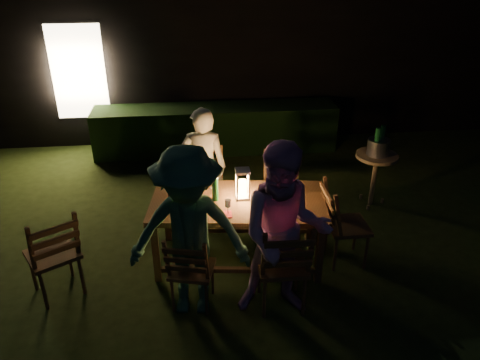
{
  "coord_description": "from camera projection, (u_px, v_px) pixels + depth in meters",
  "views": [
    {
      "loc": [
        -0.9,
        -3.99,
        3.37
      ],
      "look_at": [
        -0.39,
        0.73,
        0.92
      ],
      "focal_mm": 35.0,
      "sensor_mm": 36.0,
      "label": 1
    }
  ],
  "objects": [
    {
      "name": "garden_envelope",
      "position": [
        231.0,
        35.0,
        9.88
      ],
      "size": [
        40.0,
        40.0,
        3.2
      ],
      "color": "black",
      "rests_on": "ground"
    },
    {
      "name": "dining_table",
      "position": [
        238.0,
        206.0,
        5.21
      ],
      "size": [
        2.03,
        1.18,
        0.8
      ],
      "rotation": [
        0.0,
        0.0,
        -0.12
      ],
      "color": "#54301C",
      "rests_on": "ground"
    },
    {
      "name": "chair_near_left",
      "position": [
        192.0,
        282.0,
        4.73
      ],
      "size": [
        0.52,
        0.54,
        0.94
      ],
      "rotation": [
        0.0,
        0.0,
        -0.25
      ],
      "color": "#54301C",
      "rests_on": "ground"
    },
    {
      "name": "chair_near_right",
      "position": [
        282.0,
        279.0,
        4.7
      ],
      "size": [
        0.49,
        0.53,
        1.09
      ],
      "rotation": [
        0.0,
        0.0,
        -0.02
      ],
      "color": "#54301C",
      "rests_on": "ground"
    },
    {
      "name": "chair_far_left",
      "position": [
        204.0,
        202.0,
        6.09
      ],
      "size": [
        0.54,
        0.57,
        1.07
      ],
      "rotation": [
        0.0,
        0.0,
        3.01
      ],
      "color": "#54301C",
      "rests_on": "ground"
    },
    {
      "name": "chair_far_right",
      "position": [
        281.0,
        204.0,
        6.08
      ],
      "size": [
        0.49,
        0.53,
        1.02
      ],
      "rotation": [
        0.0,
        0.0,
        3.06
      ],
      "color": "#54301C",
      "rests_on": "ground"
    },
    {
      "name": "chair_end",
      "position": [
        345.0,
        237.0,
        5.38
      ],
      "size": [
        0.5,
        0.46,
        1.04
      ],
      "rotation": [
        0.0,
        0.0,
        -1.57
      ],
      "color": "#54301C",
      "rests_on": "ground"
    },
    {
      "name": "chair_spare",
      "position": [
        56.0,
        268.0,
        4.86
      ],
      "size": [
        0.68,
        0.69,
        1.08
      ],
      "rotation": [
        0.0,
        0.0,
        0.54
      ],
      "color": "#54301C",
      "rests_on": "ground"
    },
    {
      "name": "person_house_side",
      "position": [
        203.0,
        168.0,
        5.91
      ],
      "size": [
        0.62,
        0.45,
        1.6
      ],
      "primitive_type": "imported",
      "rotation": [
        0.0,
        0.0,
        3.02
      ],
      "color": "beige",
      "rests_on": "ground"
    },
    {
      "name": "person_opp_right",
      "position": [
        285.0,
        233.0,
        4.39
      ],
      "size": [
        0.96,
        0.79,
        1.83
      ],
      "primitive_type": "imported",
      "rotation": [
        0.0,
        0.0,
        -0.12
      ],
      "color": "#CE8EC2",
      "rests_on": "ground"
    },
    {
      "name": "person_opp_left",
      "position": [
        189.0,
        234.0,
        4.41
      ],
      "size": [
        1.23,
        0.8,
        1.79
      ],
      "primitive_type": "imported",
      "rotation": [
        0.0,
        0.0,
        -0.12
      ],
      "color": "#356A4A",
      "rests_on": "ground"
    },
    {
      "name": "lantern",
      "position": [
        243.0,
        185.0,
        5.15
      ],
      "size": [
        0.16,
        0.16,
        0.35
      ],
      "color": "white",
      "rests_on": "dining_table"
    },
    {
      "name": "plate_far_left",
      "position": [
        191.0,
        190.0,
        5.37
      ],
      "size": [
        0.25,
        0.25,
        0.01
      ],
      "primitive_type": "cylinder",
      "color": "white",
      "rests_on": "dining_table"
    },
    {
      "name": "plate_near_left",
      "position": [
        186.0,
        209.0,
        4.98
      ],
      "size": [
        0.25,
        0.25,
        0.01
      ],
      "primitive_type": "cylinder",
      "color": "white",
      "rests_on": "dining_table"
    },
    {
      "name": "plate_far_right",
      "position": [
        277.0,
        190.0,
        5.36
      ],
      "size": [
        0.25,
        0.25,
        0.01
      ],
      "primitive_type": "cylinder",
      "color": "white",
      "rests_on": "dining_table"
    },
    {
      "name": "plate_near_right",
      "position": [
        280.0,
        210.0,
        4.97
      ],
      "size": [
        0.25,
        0.25,
        0.01
      ],
      "primitive_type": "cylinder",
      "color": "white",
      "rests_on": "dining_table"
    },
    {
      "name": "wineglass_a",
      "position": [
        212.0,
        181.0,
        5.39
      ],
      "size": [
        0.06,
        0.06,
        0.18
      ],
      "primitive_type": null,
      "color": "#59070F",
      "rests_on": "dining_table"
    },
    {
      "name": "wineglass_b",
      "position": [
        171.0,
        198.0,
        5.04
      ],
      "size": [
        0.06,
        0.06,
        0.18
      ],
      "primitive_type": null,
      "color": "#59070F",
      "rests_on": "dining_table"
    },
    {
      "name": "wineglass_c",
      "position": [
        266.0,
        206.0,
        4.88
      ],
      "size": [
        0.06,
        0.06,
        0.18
      ],
      "primitive_type": null,
      "color": "#59070F",
      "rests_on": "dining_table"
    },
    {
      "name": "wineglass_d",
      "position": [
        293.0,
        186.0,
        5.29
      ],
      "size": [
        0.06,
        0.06,
        0.18
      ],
      "primitive_type": null,
      "color": "#59070F",
      "rests_on": "dining_table"
    },
    {
      "name": "wineglass_e",
      "position": [
        228.0,
        207.0,
        4.87
      ],
      "size": [
        0.06,
        0.06,
        0.18
      ],
      "primitive_type": null,
      "color": "silver",
      "rests_on": "dining_table"
    },
    {
      "name": "bottle_table",
      "position": [
        215.0,
        189.0,
        5.11
      ],
      "size": [
        0.07,
        0.07,
        0.28
      ],
      "primitive_type": "cylinder",
      "color": "#0F471E",
      "rests_on": "dining_table"
    },
    {
      "name": "napkin_left",
      "position": [
        223.0,
        215.0,
        4.89
      ],
      "size": [
        0.18,
        0.14,
        0.01
      ],
      "primitive_type": "cube",
      "color": "red",
      "rests_on": "dining_table"
    },
    {
      "name": "napkin_right",
      "position": [
        290.0,
        214.0,
        4.9
      ],
      "size": [
        0.18,
        0.14,
        0.01
      ],
      "primitive_type": "cube",
      "color": "red",
      "rests_on": "dining_table"
    },
    {
      "name": "phone",
      "position": [
        179.0,
        214.0,
        4.91
      ],
      "size": [
        0.14,
        0.07,
        0.01
      ],
      "primitive_type": "cube",
      "color": "black",
      "rests_on": "dining_table"
    },
    {
      "name": "side_table",
      "position": [
        376.0,
        161.0,
        6.39
      ],
      "size": [
        0.57,
        0.57,
        0.77
      ],
      "color": "brown",
      "rests_on": "ground"
    },
    {
      "name": "ice_bucket",
      "position": [
        378.0,
        147.0,
        6.3
      ],
      "size": [
        0.3,
        0.3,
        0.22
      ],
      "primitive_type": "cylinder",
      "color": "#A5A8AD",
      "rests_on": "side_table"
    },
    {
      "name": "bottle_bucket_a",
      "position": [
        376.0,
        145.0,
        6.24
      ],
      "size": [
        0.07,
        0.07,
        0.32
      ],
      "primitive_type": "cylinder",
      "color": "#0F471E",
      "rests_on": "side_table"
    },
    {
      "name": "bottle_bucket_b",
      "position": [
        381.0,
        142.0,
        6.32
      ],
      "size": [
        0.07,
        0.07,
        0.32
      ],
      "primitive_type": "cylinder",
      "color": "#0F471E",
      "rests_on": "side_table"
    }
  ]
}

